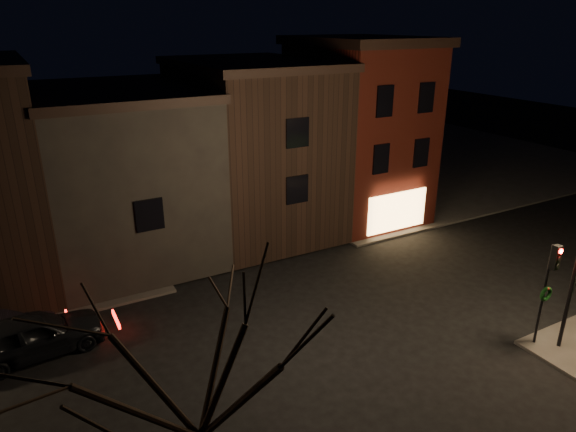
# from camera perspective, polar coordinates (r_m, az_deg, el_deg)

# --- Properties ---
(ground) EXTENTS (120.00, 120.00, 0.00)m
(ground) POSITION_cam_1_polar(r_m,az_deg,el_deg) (21.74, 4.76, -10.98)
(ground) COLOR black
(ground) RESTS_ON ground
(sidewalk_far_right) EXTENTS (30.00, 30.00, 0.12)m
(sidewalk_far_right) POSITION_cam_1_polar(r_m,az_deg,el_deg) (47.94, 11.64, 6.74)
(sidewalk_far_right) COLOR #2D2B28
(sidewalk_far_right) RESTS_ON ground
(corner_building) EXTENTS (6.50, 8.50, 10.50)m
(corner_building) POSITION_cam_1_polar(r_m,az_deg,el_deg) (31.42, 7.77, 9.61)
(corner_building) COLOR #4B140D
(corner_building) RESTS_ON ground
(row_building_a) EXTENTS (7.30, 10.30, 9.40)m
(row_building_a) POSITION_cam_1_polar(r_m,az_deg,el_deg) (29.14, -3.96, 7.73)
(row_building_a) COLOR black
(row_building_a) RESTS_ON ground
(row_building_b) EXTENTS (7.80, 10.30, 8.40)m
(row_building_b) POSITION_cam_1_polar(r_m,az_deg,el_deg) (27.11, -17.97, 4.65)
(row_building_b) COLOR black
(row_building_b) RESTS_ON ground
(traffic_signal) EXTENTS (0.58, 0.38, 4.05)m
(traffic_signal) POSITION_cam_1_polar(r_m,az_deg,el_deg) (20.66, 27.04, -6.32)
(traffic_signal) COLOR black
(traffic_signal) RESTS_ON sidewalk_near_right
(bare_tree_left) EXTENTS (5.60, 5.60, 7.50)m
(bare_tree_left) POSITION_cam_1_polar(r_m,az_deg,el_deg) (10.50, -10.46, -14.56)
(bare_tree_left) COLOR black
(bare_tree_left) RESTS_ON sidewalk_near_left
(parked_car_a) EXTENTS (4.98, 2.37, 1.64)m
(parked_car_a) POSITION_cam_1_polar(r_m,az_deg,el_deg) (21.14, -26.40, -11.75)
(parked_car_a) COLOR black
(parked_car_a) RESTS_ON ground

